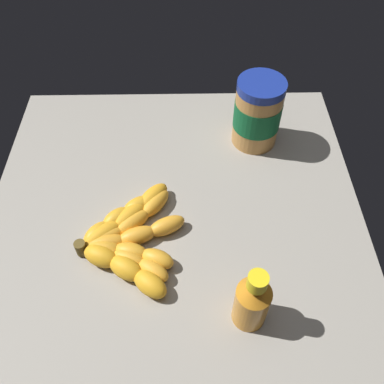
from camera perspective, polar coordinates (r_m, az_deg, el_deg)
ground_plane at (r=79.61cm, az=-2.31°, el=-3.67°), size 72.16×71.58×3.25cm
banana_bunch at (r=74.00cm, az=-8.90°, el=-6.41°), size 25.64×19.74×3.73cm
peanut_butter_jar at (r=87.38cm, az=9.12°, el=10.82°), size 9.89×9.89×15.21cm
honey_bottle at (r=63.66cm, az=8.41°, el=-14.76°), size 5.38×5.38×13.52cm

